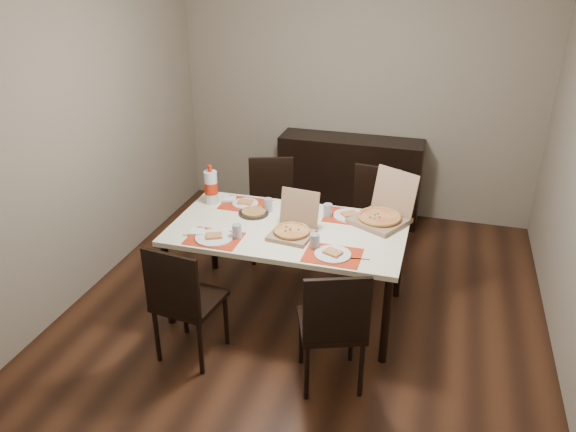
# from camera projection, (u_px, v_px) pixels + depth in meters

# --- Properties ---
(ground) EXTENTS (3.80, 4.00, 0.02)m
(ground) POSITION_uv_depth(u_px,v_px,m) (308.00, 305.00, 4.72)
(ground) COLOR #3F2213
(ground) RESTS_ON ground
(room_walls) EXTENTS (3.84, 4.02, 2.62)m
(room_walls) POSITION_uv_depth(u_px,v_px,m) (325.00, 87.00, 4.34)
(room_walls) COLOR gray
(room_walls) RESTS_ON ground
(sideboard) EXTENTS (1.50, 0.40, 0.90)m
(sideboard) POSITION_uv_depth(u_px,v_px,m) (349.00, 178.00, 6.06)
(sideboard) COLOR black
(sideboard) RESTS_ON ground
(dining_table) EXTENTS (1.80, 1.00, 0.75)m
(dining_table) POSITION_uv_depth(u_px,v_px,m) (288.00, 235.00, 4.37)
(dining_table) COLOR #F4F0CD
(dining_table) RESTS_ON ground
(chair_near_left) EXTENTS (0.47, 0.47, 0.93)m
(chair_near_left) POSITION_uv_depth(u_px,v_px,m) (183.00, 299.00, 3.89)
(chair_near_left) COLOR black
(chair_near_left) RESTS_ON ground
(chair_near_right) EXTENTS (0.54, 0.54, 0.93)m
(chair_near_right) POSITION_uv_depth(u_px,v_px,m) (333.00, 324.00, 3.62)
(chair_near_right) COLOR black
(chair_near_right) RESTS_ON ground
(chair_far_left) EXTENTS (0.53, 0.53, 0.93)m
(chair_far_left) POSITION_uv_depth(u_px,v_px,m) (272.00, 204.00, 5.32)
(chair_far_left) COLOR black
(chair_far_left) RESTS_ON ground
(chair_far_right) EXTENTS (0.47, 0.47, 0.93)m
(chair_far_right) POSITION_uv_depth(u_px,v_px,m) (371.00, 214.00, 5.11)
(chair_far_right) COLOR black
(chair_far_right) RESTS_ON ground
(setting_near_left) EXTENTS (0.45, 0.30, 0.11)m
(setting_near_left) POSITION_uv_depth(u_px,v_px,m) (218.00, 236.00, 4.18)
(setting_near_left) COLOR red
(setting_near_left) RESTS_ON dining_table
(setting_near_right) EXTENTS (0.46, 0.30, 0.11)m
(setting_near_right) POSITION_uv_depth(u_px,v_px,m) (328.00, 251.00, 3.97)
(setting_near_right) COLOR red
(setting_near_right) RESTS_ON dining_table
(setting_far_left) EXTENTS (0.49, 0.30, 0.11)m
(setting_far_left) POSITION_uv_depth(u_px,v_px,m) (249.00, 203.00, 4.69)
(setting_far_left) COLOR red
(setting_far_left) RESTS_ON dining_table
(setting_far_right) EXTENTS (0.47, 0.30, 0.11)m
(setting_far_right) POSITION_uv_depth(u_px,v_px,m) (344.00, 214.00, 4.50)
(setting_far_right) COLOR red
(setting_far_right) RESTS_ON dining_table
(napkin_loose) EXTENTS (0.16, 0.16, 0.02)m
(napkin_loose) POSITION_uv_depth(u_px,v_px,m) (293.00, 227.00, 4.33)
(napkin_loose) COLOR white
(napkin_loose) RESTS_ON dining_table
(pizza_box_center) EXTENTS (0.34, 0.37, 0.31)m
(pizza_box_center) POSITION_uv_depth(u_px,v_px,m) (293.00, 228.00, 4.22)
(pizza_box_center) COLOR #8A6B50
(pizza_box_center) RESTS_ON dining_table
(pizza_box_right) EXTENTS (0.53, 0.55, 0.38)m
(pizza_box_right) POSITION_uv_depth(u_px,v_px,m) (382.00, 215.00, 4.41)
(pizza_box_right) COLOR #8A6B50
(pizza_box_right) RESTS_ON dining_table
(faina_plate) EXTENTS (0.25, 0.25, 0.03)m
(faina_plate) POSITION_uv_depth(u_px,v_px,m) (254.00, 212.00, 4.56)
(faina_plate) COLOR black
(faina_plate) RESTS_ON dining_table
(dip_bowl) EXTENTS (0.12, 0.12, 0.03)m
(dip_bowl) POSITION_uv_depth(u_px,v_px,m) (303.00, 214.00, 4.53)
(dip_bowl) COLOR white
(dip_bowl) RESTS_ON dining_table
(soda_bottle) EXTENTS (0.11, 0.11, 0.34)m
(soda_bottle) POSITION_uv_depth(u_px,v_px,m) (211.00, 187.00, 4.70)
(soda_bottle) COLOR silver
(soda_bottle) RESTS_ON dining_table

